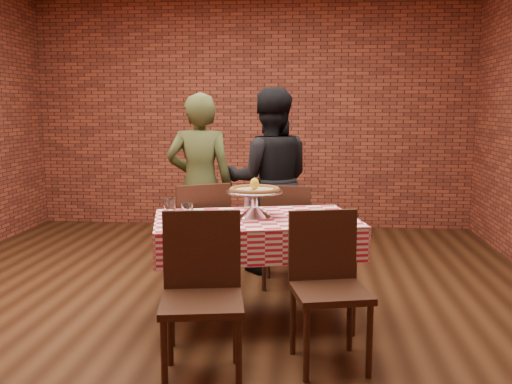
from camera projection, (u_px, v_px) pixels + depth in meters
The scene contains 19 objects.
ground at pixel (210, 305), 4.34m from camera, with size 6.00×6.00×0.00m, color black.
back_wall at pixel (251, 112), 7.08m from camera, with size 5.50×5.50×0.00m, color brown.
table at pixel (255, 271), 3.95m from camera, with size 1.36×0.81×0.75m, color #371E13.
tablecloth at pixel (255, 234), 3.92m from camera, with size 1.39×0.85×0.23m, color red, non-canonical shape.
pizza_stand at pixel (255, 204), 3.91m from camera, with size 0.40×0.40×0.18m, color silver, non-canonical shape.
pizza at pixel (255, 190), 3.90m from camera, with size 0.35×0.35×0.03m, color beige.
lemon at pixel (255, 184), 3.89m from camera, with size 0.06×0.06×0.08m, color yellow.
water_glass_left at pixel (187, 213), 3.72m from camera, with size 0.08×0.08×0.13m, color white.
water_glass_right at pixel (170, 208), 3.91m from camera, with size 0.08×0.08×0.13m, color white.
side_plate at pixel (324, 218), 3.86m from camera, with size 0.17×0.17×0.01m, color white.
sweetener_packet_a at pixel (348, 220), 3.79m from camera, with size 0.05×0.04×0.01m, color white.
sweetener_packet_b at pixel (348, 218), 3.85m from camera, with size 0.05×0.04×0.01m, color white.
condiment_caddy at pixel (250, 200), 4.21m from camera, with size 0.10×0.08×0.13m, color silver.
chair_near_left at pixel (202, 300), 3.09m from camera, with size 0.45×0.45×0.93m, color #371E13, non-canonical shape.
chair_near_right at pixel (330, 292), 3.27m from camera, with size 0.42×0.42×0.90m, color #371E13, non-canonical shape.
chair_far_left at pixel (196, 237), 4.59m from camera, with size 0.44×0.44×0.92m, color #371E13, non-canonical shape.
chair_far_right at pixel (287, 235), 4.77m from camera, with size 0.41×0.41×0.89m, color #371E13, non-canonical shape.
diner_olive at pixel (200, 185), 5.05m from camera, with size 0.60×0.39×1.64m, color #3D4622.
diner_black at pixel (269, 181), 5.16m from camera, with size 0.82×0.64×1.69m, color black.
Camera 1 is at (0.75, -4.11, 1.52)m, focal length 39.47 mm.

